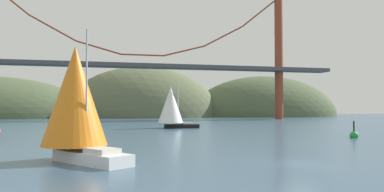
# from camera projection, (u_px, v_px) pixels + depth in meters

# --- Properties ---
(ground_plane) EXTENTS (360.00, 360.00, 0.00)m
(ground_plane) POSITION_uv_depth(u_px,v_px,m) (299.00, 164.00, 26.71)
(ground_plane) COLOR #385670
(headland_right) EXTENTS (68.85, 44.00, 36.21)m
(headland_right) POSITION_uv_depth(u_px,v_px,m) (265.00, 116.00, 172.18)
(headland_right) COLOR #4C5B3D
(headland_right) RESTS_ON ground_plane
(headland_center) EXTENTS (65.38, 44.00, 42.19)m
(headland_center) POSITION_uv_depth(u_px,v_px,m) (143.00, 117.00, 158.82)
(headland_center) COLOR #5B6647
(headland_center) RESTS_ON ground_plane
(suspension_bridge) EXTENTS (129.76, 6.00, 42.20)m
(suspension_bridge) POSITION_uv_depth(u_px,v_px,m) (143.00, 60.00, 119.39)
(suspension_bridge) COLOR brown
(suspension_bridge) RESTS_ON ground_plane
(sailboat_orange_sail) EXTENTS (7.52, 8.71, 9.71)m
(sailboat_orange_sail) POSITION_uv_depth(u_px,v_px,m) (76.00, 100.00, 28.42)
(sailboat_orange_sail) COLOR white
(sailboat_orange_sail) RESTS_ON ground_plane
(sailboat_white_mainsail) EXTENTS (8.10, 5.11, 8.62)m
(sailboat_white_mainsail) POSITION_uv_depth(u_px,v_px,m) (171.00, 106.00, 73.15)
(sailboat_white_mainsail) COLOR black
(sailboat_white_mainsail) RESTS_ON ground_plane
(channel_buoy) EXTENTS (1.10, 1.10, 2.64)m
(channel_buoy) POSITION_uv_depth(u_px,v_px,m) (354.00, 135.00, 49.68)
(channel_buoy) COLOR green
(channel_buoy) RESTS_ON ground_plane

